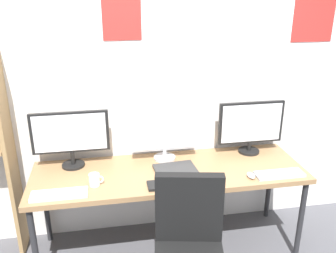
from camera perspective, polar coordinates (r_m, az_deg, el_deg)
The scene contains 11 objects.
wall_back at distance 3.08m, azimuth -1.20°, elevation 6.11°, with size 4.53×0.11×2.60m.
desk at distance 2.92m, azimuth 0.18°, elevation -7.72°, with size 2.13×0.68×0.74m.
monitor_left at distance 2.96m, azimuth -14.91°, elevation -1.36°, with size 0.60×0.18×0.46m.
monitor_center at distance 3.00m, azimuth -0.55°, elevation -1.34°, with size 0.55×0.18×0.39m.
monitor_right at distance 3.19m, azimuth 12.74°, elevation 0.19°, with size 0.56×0.18×0.45m.
keyboard_left at distance 2.68m, azimuth -16.53°, elevation -10.06°, with size 0.39×0.13×0.02m, color silver.
keyboard_center at distance 2.70m, azimuth 1.07°, elevation -8.88°, with size 0.40×0.13×0.02m, color black.
keyboard_right at distance 2.95m, azimuth 16.90°, elevation -7.10°, with size 0.38×0.13×0.02m, color silver.
computer_mouse at distance 2.86m, azimuth 12.76°, elevation -7.42°, with size 0.06×0.10×0.03m, color silver.
laptop_closed at distance 2.89m, azimuth 1.13°, elevation -6.67°, with size 0.32×0.22×0.02m, color #2D2D2D.
coffee_mug at distance 2.73m, azimuth -11.31°, elevation -8.12°, with size 0.11×0.08×0.09m.
Camera 1 is at (-0.46, -1.92, 2.09)m, focal length 39.25 mm.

